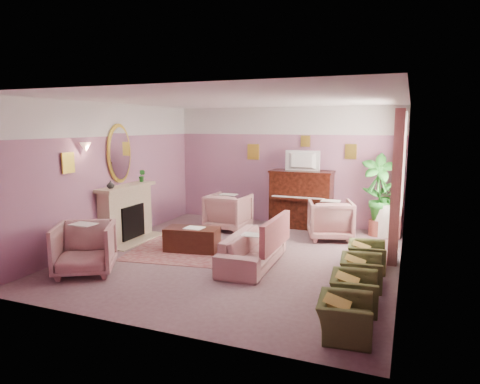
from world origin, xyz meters
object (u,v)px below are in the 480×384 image
at_px(floral_armchair_left, 228,210).
at_px(olive_chair_b, 354,286).
at_px(piano, 301,200).
at_px(sofa, 253,244).
at_px(olive_chair_c, 361,267).
at_px(olive_chair_a, 345,311).
at_px(floral_armchair_right, 330,217).
at_px(side_table, 385,220).
at_px(television, 302,159).
at_px(coffee_table, 192,239).
at_px(olive_chair_d, 367,252).
at_px(floral_armchair_front, 85,246).

xyz_separation_m(floral_armchair_left, olive_chair_b, (3.21, -3.32, -0.16)).
distance_m(piano, sofa, 3.04).
bearing_deg(olive_chair_c, olive_chair_a, -90.00).
height_order(floral_armchair_right, side_table, floral_armchair_right).
distance_m(floral_armchair_left, olive_chair_a, 5.25).
bearing_deg(floral_armchair_left, olive_chair_a, -52.20).
xyz_separation_m(olive_chair_a, olive_chair_c, (0.00, 1.64, 0.00)).
bearing_deg(television, olive_chair_b, -67.28).
distance_m(coffee_table, olive_chair_c, 3.25).
distance_m(sofa, olive_chair_c, 1.86).
relative_size(television, coffee_table, 0.80).
bearing_deg(floral_armchair_left, side_table, 12.69).
bearing_deg(side_table, piano, 176.94).
xyz_separation_m(piano, side_table, (1.87, -0.10, -0.30)).
bearing_deg(television, side_table, -1.53).
distance_m(floral_armchair_left, olive_chair_c, 4.08).
height_order(coffee_table, olive_chair_a, olive_chair_a).
bearing_deg(floral_armchair_right, olive_chair_d, -62.24).
bearing_deg(coffee_table, olive_chair_d, 2.53).
distance_m(floral_armchair_front, side_table, 6.12).
distance_m(olive_chair_c, olive_chair_d, 0.82).
xyz_separation_m(olive_chair_d, side_table, (0.14, 2.44, 0.05)).
xyz_separation_m(piano, floral_armchair_front, (-2.45, -4.43, -0.19)).
bearing_deg(television, coffee_table, -118.85).
relative_size(floral_armchair_left, olive_chair_d, 1.33).
relative_size(floral_armchair_front, olive_chair_c, 1.33).
relative_size(piano, floral_armchair_front, 1.53).
xyz_separation_m(floral_armchair_front, olive_chair_c, (4.18, 1.07, -0.16)).
relative_size(floral_armchair_front, olive_chair_d, 1.33).
distance_m(sofa, floral_armchair_right, 2.39).
bearing_deg(floral_armchair_right, olive_chair_c, -70.37).
relative_size(coffee_table, olive_chair_d, 1.46).
xyz_separation_m(piano, coffee_table, (-1.45, -2.68, -0.43)).
relative_size(piano, sofa, 0.76).
bearing_deg(floral_armchair_right, coffee_table, -140.64).
xyz_separation_m(coffee_table, olive_chair_d, (3.18, 0.14, 0.07)).
xyz_separation_m(piano, olive_chair_d, (1.73, -2.54, -0.35)).
distance_m(floral_armchair_right, floral_armchair_front, 4.88).
relative_size(floral_armchair_front, olive_chair_b, 1.33).
bearing_deg(television, floral_armchair_left, -151.52).
distance_m(piano, floral_armchair_right, 1.17).
relative_size(floral_armchair_front, olive_chair_a, 1.33).
bearing_deg(olive_chair_c, floral_armchair_left, 142.08).
xyz_separation_m(sofa, olive_chair_d, (1.82, 0.49, -0.08)).
bearing_deg(olive_chair_d, television, 124.78).
bearing_deg(olive_chair_a, sofa, 132.74).
bearing_deg(floral_armchair_left, olive_chair_c, -37.92).
height_order(coffee_table, olive_chair_d, olive_chair_d).
distance_m(sofa, olive_chair_d, 1.89).
xyz_separation_m(sofa, olive_chair_a, (1.82, -1.97, -0.08)).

